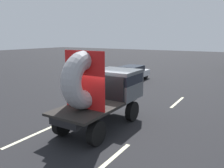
% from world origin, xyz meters
% --- Properties ---
extents(ground_plane, '(120.00, 120.00, 0.00)m').
position_xyz_m(ground_plane, '(0.00, 0.00, 0.00)').
color(ground_plane, black).
extents(flatbed_truck, '(2.02, 4.69, 3.44)m').
position_xyz_m(flatbed_truck, '(0.16, 0.51, 1.72)').
color(flatbed_truck, black).
rests_on(flatbed_truck, ground_plane).
extents(distant_sedan, '(1.81, 4.22, 1.38)m').
position_xyz_m(distant_sedan, '(-3.54, 10.64, 0.74)').
color(distant_sedan, black).
rests_on(distant_sedan, ground_plane).
extents(lane_dash_left_near, '(0.16, 2.47, 0.01)m').
position_xyz_m(lane_dash_left_near, '(-1.69, -2.15, 0.00)').
color(lane_dash_left_near, beige).
rests_on(lane_dash_left_near, ground_plane).
extents(lane_dash_left_far, '(0.16, 2.23, 0.01)m').
position_xyz_m(lane_dash_left_far, '(-1.69, 6.03, 0.00)').
color(lane_dash_left_far, beige).
rests_on(lane_dash_left_far, ground_plane).
extents(lane_dash_right_near, '(0.16, 2.85, 0.01)m').
position_xyz_m(lane_dash_right_near, '(2.02, -2.08, 0.00)').
color(lane_dash_right_near, beige).
rests_on(lane_dash_right_near, ground_plane).
extents(lane_dash_right_far, '(0.16, 2.64, 0.01)m').
position_xyz_m(lane_dash_right_far, '(2.02, 5.88, 0.00)').
color(lane_dash_right_far, beige).
rests_on(lane_dash_right_far, ground_plane).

